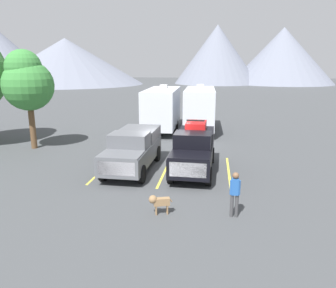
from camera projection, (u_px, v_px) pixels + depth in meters
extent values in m
plane|color=#3F4244|center=(166.00, 169.00, 17.71)|extent=(240.00, 240.00, 0.00)
cube|color=#595B60|center=(132.00, 154.00, 17.31)|extent=(2.24, 5.55, 0.92)
cube|color=#595B60|center=(121.00, 155.00, 15.30)|extent=(2.05, 1.59, 0.08)
cube|color=#595B60|center=(129.00, 140.00, 16.64)|extent=(2.00, 1.48, 0.76)
cube|color=slate|center=(126.00, 142.00, 16.08)|extent=(1.84, 0.27, 0.56)
cube|color=#595B60|center=(139.00, 134.00, 18.55)|extent=(2.12, 2.58, 0.64)
cube|color=silver|center=(116.00, 169.00, 14.70)|extent=(1.78, 0.11, 0.64)
cylinder|color=black|center=(141.00, 174.00, 15.48)|extent=(0.30, 0.90, 0.89)
cylinder|color=black|center=(103.00, 172.00, 15.79)|extent=(0.30, 0.90, 0.89)
cylinder|color=black|center=(157.00, 153.00, 19.06)|extent=(0.30, 0.90, 0.89)
cylinder|color=black|center=(126.00, 152.00, 19.37)|extent=(0.30, 0.90, 0.89)
cube|color=black|center=(193.00, 155.00, 16.98)|extent=(2.11, 5.43, 0.97)
cube|color=black|center=(190.00, 155.00, 15.00)|extent=(1.93, 1.56, 0.08)
cube|color=black|center=(193.00, 141.00, 16.31)|extent=(1.88, 1.45, 0.80)
cube|color=slate|center=(192.00, 142.00, 15.76)|extent=(1.73, 0.27, 0.59)
cube|color=black|center=(196.00, 135.00, 18.19)|extent=(1.99, 2.53, 0.57)
cube|color=silver|center=(188.00, 170.00, 14.43)|extent=(1.67, 0.11, 0.68)
cylinder|color=black|center=(209.00, 176.00, 15.20)|extent=(0.30, 0.89, 0.89)
cylinder|color=black|center=(171.00, 174.00, 15.50)|extent=(0.30, 0.89, 0.89)
cylinder|color=black|center=(212.00, 155.00, 18.70)|extent=(0.30, 0.89, 0.89)
cylinder|color=black|center=(181.00, 154.00, 18.99)|extent=(0.30, 0.89, 0.89)
cube|color=red|center=(196.00, 126.00, 18.06)|extent=(1.12, 1.61, 0.45)
cylinder|color=black|center=(203.00, 128.00, 17.47)|extent=(0.19, 0.44, 0.44)
cylinder|color=black|center=(187.00, 128.00, 17.61)|extent=(0.19, 0.44, 0.44)
cylinder|color=black|center=(205.00, 124.00, 18.51)|extent=(0.19, 0.44, 0.44)
cylinder|color=black|center=(189.00, 124.00, 18.66)|extent=(0.19, 0.44, 0.44)
cube|color=black|center=(196.00, 121.00, 17.55)|extent=(0.98, 0.11, 0.08)
cube|color=gold|center=(105.00, 167.00, 17.94)|extent=(0.12, 5.50, 0.01)
cube|color=gold|center=(165.00, 170.00, 17.48)|extent=(0.12, 5.50, 0.01)
cube|color=gold|center=(229.00, 173.00, 17.03)|extent=(0.12, 5.50, 0.01)
cube|color=silver|center=(162.00, 107.00, 27.38)|extent=(2.69, 7.38, 3.00)
cube|color=#4C6B99|center=(147.00, 105.00, 27.48)|extent=(0.20, 7.02, 0.24)
cube|color=silver|center=(164.00, 86.00, 28.04)|extent=(0.62, 0.71, 0.30)
cube|color=#333333|center=(155.00, 138.00, 23.68)|extent=(0.15, 1.20, 0.12)
cylinder|color=black|center=(175.00, 128.00, 26.80)|extent=(0.24, 0.77, 0.76)
cylinder|color=black|center=(147.00, 128.00, 27.06)|extent=(0.24, 0.77, 0.76)
cylinder|color=black|center=(177.00, 125.00, 28.49)|extent=(0.24, 0.77, 0.76)
cylinder|color=black|center=(151.00, 124.00, 28.75)|extent=(0.24, 0.77, 0.76)
cube|color=silver|center=(200.00, 107.00, 27.03)|extent=(2.55, 6.88, 3.06)
cube|color=#4C6B99|center=(185.00, 105.00, 27.12)|extent=(0.18, 6.55, 0.24)
cube|color=silver|center=(200.00, 86.00, 27.61)|extent=(0.62, 0.71, 0.30)
cube|color=#333333|center=(198.00, 138.00, 23.58)|extent=(0.15, 1.20, 0.12)
cylinder|color=black|center=(212.00, 129.00, 26.52)|extent=(0.24, 0.77, 0.76)
cylinder|color=black|center=(186.00, 128.00, 26.76)|extent=(0.24, 0.77, 0.76)
cylinder|color=black|center=(212.00, 125.00, 28.10)|extent=(0.24, 0.77, 0.76)
cylinder|color=black|center=(187.00, 125.00, 28.34)|extent=(0.24, 0.77, 0.76)
cylinder|color=#3F3F42|center=(232.00, 206.00, 12.05)|extent=(0.13, 0.13, 0.88)
cylinder|color=#3F3F42|center=(237.00, 206.00, 12.03)|extent=(0.13, 0.13, 0.88)
cube|color=#2659A5|center=(235.00, 187.00, 11.86)|extent=(0.26, 0.21, 0.62)
sphere|color=brown|center=(236.00, 176.00, 11.75)|extent=(0.24, 0.24, 0.24)
cylinder|color=#2659A5|center=(231.00, 187.00, 11.89)|extent=(0.10, 0.10, 0.56)
cylinder|color=#2659A5|center=(239.00, 188.00, 11.85)|extent=(0.10, 0.10, 0.56)
cube|color=olive|center=(162.00, 202.00, 12.24)|extent=(0.64, 0.38, 0.29)
sphere|color=olive|center=(153.00, 199.00, 12.16)|extent=(0.31, 0.31, 0.31)
cylinder|color=olive|center=(170.00, 200.00, 12.27)|extent=(0.16, 0.08, 0.20)
cylinder|color=olive|center=(156.00, 211.00, 12.22)|extent=(0.06, 0.06, 0.36)
cylinder|color=olive|center=(156.00, 209.00, 12.36)|extent=(0.06, 0.06, 0.36)
cylinder|color=olive|center=(168.00, 210.00, 12.28)|extent=(0.06, 0.06, 0.36)
cylinder|color=olive|center=(167.00, 208.00, 12.42)|extent=(0.06, 0.06, 0.36)
cylinder|color=brown|center=(32.00, 124.00, 21.61)|extent=(0.39, 0.39, 3.39)
sphere|color=#387F38|center=(28.00, 85.00, 21.01)|extent=(3.26, 3.26, 3.26)
sphere|color=#387F38|center=(23.00, 67.00, 20.64)|extent=(2.28, 2.28, 2.28)
cone|color=slate|center=(66.00, 61.00, 90.12)|extent=(42.61, 42.61, 12.48)
cone|color=slate|center=(217.00, 54.00, 92.57)|extent=(24.19, 24.19, 16.35)
cone|color=slate|center=(282.00, 56.00, 92.02)|extent=(28.90, 28.90, 15.58)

